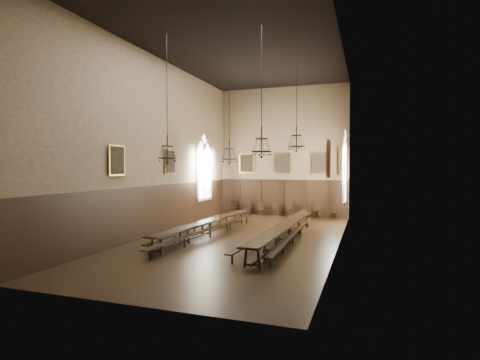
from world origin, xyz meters
The scene contains 34 objects.
floor centered at (0.00, 0.00, -0.01)m, with size 9.00×18.00×0.02m, color black.
ceiling centered at (0.00, 0.00, 9.01)m, with size 9.00×18.00×0.02m, color black.
wall_back centered at (0.00, 9.01, 4.50)m, with size 9.00×0.02×9.00m, color #856F52.
wall_front centered at (0.00, -9.01, 4.50)m, with size 9.00×0.02×9.00m, color #856F52.
wall_left centered at (-4.51, 0.00, 4.50)m, with size 0.02×18.00×9.00m, color #856F52.
wall_right centered at (4.51, 0.00, 4.50)m, with size 0.02×18.00×9.00m, color #856F52.
wainscot_panelling centered at (0.00, 0.00, 1.25)m, with size 9.00×18.00×2.50m, color black, non-canonical shape.
table_left centered at (-1.95, 0.26, 0.37)m, with size 1.16×9.47×0.74m.
table_right centered at (2.11, -0.16, 0.40)m, with size 0.94×10.38×0.81m.
bench_left_outer centered at (-2.54, 0.16, 0.26)m, with size 0.43×9.23×0.42m.
bench_left_inner centered at (-1.53, -0.18, 0.30)m, with size 0.94×10.57×0.48m.
bench_right_inner centered at (1.40, -0.06, 0.28)m, with size 0.76×9.72×0.44m.
bench_right_outer centered at (2.49, -0.09, 0.28)m, with size 0.45×9.68×0.44m.
chair_0 centered at (-3.55, 8.51, 0.30)m, with size 0.54×0.54×1.00m.
chair_1 centered at (-2.42, 8.51, 0.30)m, with size 0.48×0.48×1.01m.
chair_2 centered at (-1.46, 8.57, 0.27)m, with size 0.49×0.49×0.91m.
chair_3 centered at (-0.42, 8.58, 0.26)m, with size 0.47×0.47×0.86m.
chair_4 centered at (0.56, 8.52, 0.29)m, with size 0.43×0.43×0.96m.
chair_5 centered at (1.55, 8.55, 0.27)m, with size 0.43×0.43×0.91m.
chair_6 centered at (2.46, 8.56, 0.31)m, with size 0.48×0.48×1.02m.
chair_7 centered at (3.57, 8.61, 0.26)m, with size 0.42×0.42×0.86m.
chandelier_back_left centered at (-1.71, 2.94, 4.19)m, with size 0.90×0.90×5.30m.
chandelier_back_right centered at (2.09, 2.90, 4.80)m, with size 0.90×0.90×4.65m.
chandelier_front_left centered at (-2.35, -2.82, 4.19)m, with size 0.78×0.78×5.34m.
chandelier_front_right centered at (1.69, -2.51, 4.41)m, with size 0.79×0.79×5.11m.
portrait_back_0 centered at (-2.60, 8.88, 3.70)m, with size 1.10×0.12×1.40m.
portrait_back_1 centered at (0.00, 8.88, 3.70)m, with size 1.10×0.12×1.40m.
portrait_back_2 centered at (2.60, 8.88, 3.70)m, with size 1.10×0.12×1.40m.
portrait_left_0 centered at (-4.38, 1.00, 3.70)m, with size 0.12×1.00×1.30m.
portrait_left_1 centered at (-4.38, -3.50, 3.70)m, with size 0.12×1.00×1.30m.
portrait_right_0 centered at (4.38, 1.00, 3.70)m, with size 0.12×1.00×1.30m.
portrait_right_1 centered at (4.38, -3.50, 3.70)m, with size 0.12×1.00×1.30m.
window_right centered at (4.43, 5.50, 3.40)m, with size 0.20×2.20×4.60m, color white, non-canonical shape.
window_left centered at (-4.43, 5.50, 3.40)m, with size 0.20×2.20×4.60m, color white, non-canonical shape.
Camera 1 is at (5.66, -16.77, 3.42)m, focal length 28.00 mm.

